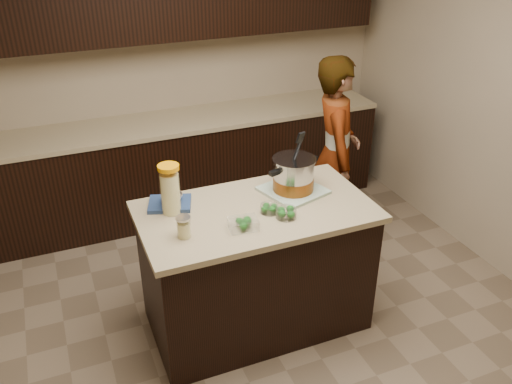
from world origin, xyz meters
TOP-DOWN VIEW (x-y plane):
  - ground_plane at (0.00, 0.00)m, footprint 4.00×4.00m
  - room_shell at (0.00, 0.00)m, footprint 4.04×4.04m
  - back_cabinets at (0.00, 1.74)m, footprint 3.60×0.63m
  - island at (0.00, 0.00)m, footprint 1.46×0.81m
  - dish_towel at (0.31, 0.12)m, footprint 0.45×0.45m
  - stock_pot at (0.31, 0.12)m, footprint 0.39×0.35m
  - lemonade_pitcher at (-0.49, 0.16)m, footprint 0.16×0.16m
  - mason_jar at (-0.50, -0.14)m, footprint 0.09×0.09m
  - broccoli_tub_left at (0.06, -0.07)m, footprint 0.13×0.13m
  - broccoli_tub_right at (0.13, -0.16)m, footprint 0.14×0.14m
  - broccoli_tub_rect at (-0.15, -0.18)m, footprint 0.18×0.14m
  - blue_tray at (-0.48, 0.25)m, footprint 0.31×0.28m
  - person at (0.98, 0.72)m, footprint 0.58×0.68m

SIDE VIEW (x-z plane):
  - ground_plane at x=0.00m, z-range 0.00..0.00m
  - island at x=0.00m, z-range 0.00..0.90m
  - person at x=0.98m, z-range 0.00..1.59m
  - dish_towel at x=0.31m, z-range 0.90..0.92m
  - broccoli_tub_left at x=0.06m, z-range 0.90..0.95m
  - broccoli_tub_right at x=0.13m, z-range 0.90..0.96m
  - broccoli_tub_rect at x=-0.15m, z-range 0.90..0.96m
  - blue_tray at x=-0.48m, z-range 0.88..0.98m
  - back_cabinets at x=0.00m, z-range -0.22..2.10m
  - mason_jar at x=-0.50m, z-range 0.89..1.03m
  - stock_pot at x=0.31m, z-range 0.81..1.21m
  - lemonade_pitcher at x=-0.49m, z-range 0.89..1.20m
  - room_shell at x=0.00m, z-range 0.35..3.07m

